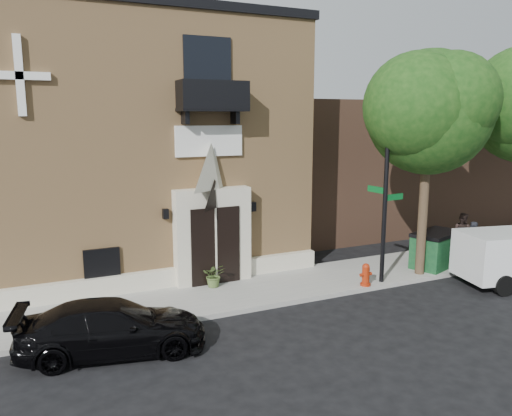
{
  "coord_description": "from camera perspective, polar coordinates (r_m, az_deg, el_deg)",
  "views": [
    {
      "loc": [
        -6.51,
        -12.67,
        5.69
      ],
      "look_at": [
        0.26,
        2.0,
        2.72
      ],
      "focal_mm": 35.0,
      "sensor_mm": 36.0,
      "label": 1
    }
  ],
  "objects": [
    {
      "name": "sidewalk",
      "position": [
        16.99,
        3.0,
        -8.89
      ],
      "size": [
        42.0,
        3.0,
        0.15
      ],
      "primitive_type": "cube",
      "color": "gray",
      "rests_on": "ground"
    },
    {
      "name": "street_sign",
      "position": [
        17.05,
        14.53,
        0.87
      ],
      "size": [
        0.92,
        0.89,
        5.58
      ],
      "rotation": [
        0.0,
        0.0,
        0.11
      ],
      "color": "black",
      "rests_on": "sidewalk"
    },
    {
      "name": "fire_hydrant",
      "position": [
        17.07,
        12.43,
        -7.45
      ],
      "size": [
        0.43,
        0.35,
        0.76
      ],
      "color": "#95230B",
      "rests_on": "sidewalk"
    },
    {
      "name": "planter",
      "position": [
        16.62,
        -4.8,
        -7.64
      ],
      "size": [
        0.88,
        0.82,
        0.8
      ],
      "primitive_type": "imported",
      "rotation": [
        0.0,
        0.0,
        -0.33
      ],
      "color": "#4D6530",
      "rests_on": "sidewalk"
    },
    {
      "name": "black_sedan",
      "position": [
        12.91,
        -16.1,
        -12.98
      ],
      "size": [
        4.74,
        2.59,
        1.3
      ],
      "primitive_type": "imported",
      "rotation": [
        0.0,
        0.0,
        1.39
      ],
      "color": "black",
      "rests_on": "ground"
    },
    {
      "name": "church",
      "position": [
        20.95,
        -15.18,
        7.17
      ],
      "size": [
        12.2,
        11.01,
        9.3
      ],
      "color": "tan",
      "rests_on": "ground"
    },
    {
      "name": "neighbour_building",
      "position": [
        28.61,
        15.73,
        5.04
      ],
      "size": [
        18.0,
        8.0,
        6.4
      ],
      "primitive_type": "cube",
      "color": "brown",
      "rests_on": "ground"
    },
    {
      "name": "pedestrian_far",
      "position": [
        22.11,
        22.45,
        -2.65
      ],
      "size": [
        0.84,
        0.96,
        1.68
      ],
      "primitive_type": "imported",
      "rotation": [
        0.0,
        0.0,
        1.85
      ],
      "color": "black",
      "rests_on": "sidewalk"
    },
    {
      "name": "street_tree_left",
      "position": [
        18.07,
        19.47,
        10.39
      ],
      "size": [
        4.97,
        4.38,
        7.77
      ],
      "color": "#38281C",
      "rests_on": "sidewalk"
    },
    {
      "name": "dumpster",
      "position": [
        19.85,
        19.85,
        -4.42
      ],
      "size": [
        2.29,
        1.75,
        1.32
      ],
      "rotation": [
        0.0,
        0.0,
        0.33
      ],
      "color": "#0F371D",
      "rests_on": "sidewalk"
    },
    {
      "name": "ground",
      "position": [
        15.34,
        2.28,
        -11.36
      ],
      "size": [
        120.0,
        120.0,
        0.0
      ],
      "primitive_type": "plane",
      "color": "black",
      "rests_on": "ground"
    },
    {
      "name": "pedestrian_near",
      "position": [
        20.92,
        23.39,
        -3.57
      ],
      "size": [
        0.69,
        0.64,
        1.59
      ],
      "primitive_type": "imported",
      "rotation": [
        0.0,
        0.0,
        3.74
      ],
      "color": "black",
      "rests_on": "sidewalk"
    }
  ]
}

